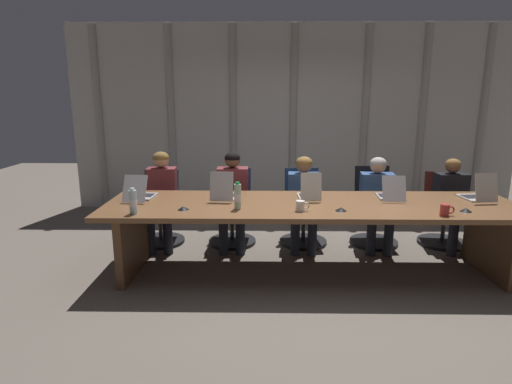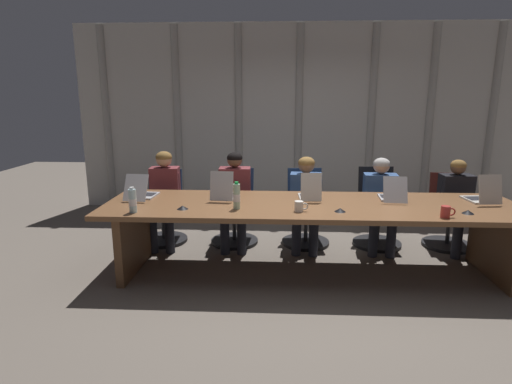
{
  "view_description": "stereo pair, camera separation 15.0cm",
  "coord_description": "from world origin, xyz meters",
  "px_view_note": "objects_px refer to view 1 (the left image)",
  "views": [
    {
      "loc": [
        -0.51,
        -4.22,
        1.86
      ],
      "look_at": [
        -0.58,
        0.07,
        0.86
      ],
      "focal_mm": 29.52,
      "sensor_mm": 36.0,
      "label": 1
    },
    {
      "loc": [
        -0.36,
        -4.22,
        1.86
      ],
      "look_at": [
        -0.58,
        0.07,
        0.86
      ],
      "focal_mm": 29.52,
      "sensor_mm": 36.0,
      "label": 2
    }
  ],
  "objects_px": {
    "office_chair_right_mid": "(374,216)",
    "person_left_end": "(161,194)",
    "person_left_mid": "(233,195)",
    "person_right_mid": "(377,197)",
    "office_chair_center": "(303,216)",
    "conference_mic_left_side": "(466,210)",
    "laptop_center": "(309,193)",
    "conference_mic_right_side": "(341,209)",
    "coffee_mug_near": "(301,206)",
    "coffee_mug_far": "(445,210)",
    "water_bottle_secondary": "(133,202)",
    "laptop_left_end": "(141,194)",
    "office_chair_left_end": "(161,216)",
    "water_bottle_primary": "(238,197)",
    "office_chair_left_mid": "(233,216)",
    "office_chair_right_end": "(443,218)",
    "laptop_right_end": "(478,195)",
    "person_center": "(304,197)",
    "laptop_left_mid": "(224,193)",
    "laptop_right_mid": "(390,194)",
    "person_right_end": "(453,199)",
    "conference_mic_middle": "(183,208)"
  },
  "relations": [
    {
      "from": "office_chair_center",
      "to": "conference_mic_left_side",
      "type": "bearing_deg",
      "value": 44.28
    },
    {
      "from": "conference_mic_right_side",
      "to": "person_right_mid",
      "type": "bearing_deg",
      "value": 58.93
    },
    {
      "from": "laptop_left_mid",
      "to": "person_left_mid",
      "type": "relative_size",
      "value": 0.35
    },
    {
      "from": "laptop_left_end",
      "to": "laptop_right_end",
      "type": "relative_size",
      "value": 1.14
    },
    {
      "from": "office_chair_center",
      "to": "laptop_right_end",
      "type": "bearing_deg",
      "value": 61.11
    },
    {
      "from": "office_chair_center",
      "to": "conference_mic_left_side",
      "type": "relative_size",
      "value": 8.52
    },
    {
      "from": "office_chair_right_mid",
      "to": "person_left_end",
      "type": "bearing_deg",
      "value": -89.15
    },
    {
      "from": "laptop_right_mid",
      "to": "conference_mic_middle",
      "type": "height_order",
      "value": "laptop_right_mid"
    },
    {
      "from": "office_chair_left_mid",
      "to": "coffee_mug_far",
      "type": "relative_size",
      "value": 7.0
    },
    {
      "from": "laptop_right_end",
      "to": "coffee_mug_far",
      "type": "distance_m",
      "value": 0.84
    },
    {
      "from": "person_left_end",
      "to": "water_bottle_primary",
      "type": "height_order",
      "value": "person_left_end"
    },
    {
      "from": "office_chair_right_mid",
      "to": "laptop_right_end",
      "type": "bearing_deg",
      "value": 45.45
    },
    {
      "from": "laptop_left_end",
      "to": "office_chair_right_mid",
      "type": "xyz_separation_m",
      "value": [
        2.73,
        0.79,
        -0.46
      ]
    },
    {
      "from": "laptop_center",
      "to": "conference_mic_right_side",
      "type": "bearing_deg",
      "value": -153.72
    },
    {
      "from": "person_right_mid",
      "to": "conference_mic_left_side",
      "type": "relative_size",
      "value": 10.12
    },
    {
      "from": "laptop_right_mid",
      "to": "office_chair_left_mid",
      "type": "xyz_separation_m",
      "value": [
        -1.76,
        0.74,
        -0.47
      ]
    },
    {
      "from": "coffee_mug_near",
      "to": "conference_mic_middle",
      "type": "distance_m",
      "value": 1.14
    },
    {
      "from": "office_chair_center",
      "to": "water_bottle_primary",
      "type": "relative_size",
      "value": 3.46
    },
    {
      "from": "person_left_mid",
      "to": "person_right_mid",
      "type": "height_order",
      "value": "person_left_mid"
    },
    {
      "from": "office_chair_left_end",
      "to": "water_bottle_primary",
      "type": "relative_size",
      "value": 3.35
    },
    {
      "from": "laptop_left_mid",
      "to": "person_left_mid",
      "type": "distance_m",
      "value": 0.63
    },
    {
      "from": "person_left_mid",
      "to": "laptop_right_mid",
      "type": "bearing_deg",
      "value": 69.82
    },
    {
      "from": "conference_mic_left_side",
      "to": "coffee_mug_near",
      "type": "bearing_deg",
      "value": 179.98
    },
    {
      "from": "person_right_end",
      "to": "coffee_mug_near",
      "type": "relative_size",
      "value": 8.27
    },
    {
      "from": "person_center",
      "to": "coffee_mug_near",
      "type": "bearing_deg",
      "value": -3.66
    },
    {
      "from": "person_right_mid",
      "to": "conference_mic_left_side",
      "type": "bearing_deg",
      "value": 31.72
    },
    {
      "from": "laptop_right_end",
      "to": "person_left_mid",
      "type": "bearing_deg",
      "value": 70.94
    },
    {
      "from": "person_center",
      "to": "laptop_left_mid",
      "type": "bearing_deg",
      "value": -53.08
    },
    {
      "from": "conference_mic_middle",
      "to": "conference_mic_right_side",
      "type": "distance_m",
      "value": 1.53
    },
    {
      "from": "office_chair_right_end",
      "to": "office_chair_left_end",
      "type": "bearing_deg",
      "value": -82.66
    },
    {
      "from": "laptop_left_end",
      "to": "person_right_end",
      "type": "height_order",
      "value": "person_right_end"
    },
    {
      "from": "office_chair_right_mid",
      "to": "person_left_end",
      "type": "height_order",
      "value": "person_left_end"
    },
    {
      "from": "office_chair_right_mid",
      "to": "coffee_mug_near",
      "type": "bearing_deg",
      "value": -42.97
    },
    {
      "from": "laptop_left_mid",
      "to": "person_center",
      "type": "height_order",
      "value": "person_center"
    },
    {
      "from": "conference_mic_left_side",
      "to": "office_chair_left_end",
      "type": "bearing_deg",
      "value": 159.33
    },
    {
      "from": "office_chair_center",
      "to": "office_chair_right_end",
      "type": "bearing_deg",
      "value": 84.72
    },
    {
      "from": "person_right_end",
      "to": "coffee_mug_near",
      "type": "height_order",
      "value": "person_right_end"
    },
    {
      "from": "office_chair_center",
      "to": "person_right_mid",
      "type": "distance_m",
      "value": 0.95
    },
    {
      "from": "laptop_center",
      "to": "coffee_mug_near",
      "type": "relative_size",
      "value": 2.88
    },
    {
      "from": "laptop_left_mid",
      "to": "water_bottle_primary",
      "type": "xyz_separation_m",
      "value": [
        0.17,
        -0.4,
        0.06
      ]
    },
    {
      "from": "office_chair_right_mid",
      "to": "conference_mic_right_side",
      "type": "height_order",
      "value": "office_chair_right_mid"
    },
    {
      "from": "office_chair_center",
      "to": "person_center",
      "type": "bearing_deg",
      "value": -9.74
    },
    {
      "from": "laptop_center",
      "to": "laptop_right_mid",
      "type": "height_order",
      "value": "laptop_center"
    },
    {
      "from": "office_chair_left_end",
      "to": "office_chair_right_mid",
      "type": "bearing_deg",
      "value": 87.99
    },
    {
      "from": "water_bottle_primary",
      "to": "person_right_end",
      "type": "bearing_deg",
      "value": 21.41
    },
    {
      "from": "person_left_mid",
      "to": "coffee_mug_far",
      "type": "xyz_separation_m",
      "value": [
        2.06,
        -1.22,
        0.16
      ]
    },
    {
      "from": "person_right_end",
      "to": "office_chair_right_end",
      "type": "bearing_deg",
      "value": -172.92
    },
    {
      "from": "water_bottle_secondary",
      "to": "person_left_mid",
      "type": "bearing_deg",
      "value": 54.55
    },
    {
      "from": "water_bottle_primary",
      "to": "coffee_mug_far",
      "type": "bearing_deg",
      "value": -6.0
    },
    {
      "from": "laptop_right_mid",
      "to": "laptop_left_end",
      "type": "bearing_deg",
      "value": 95.01
    }
  ]
}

